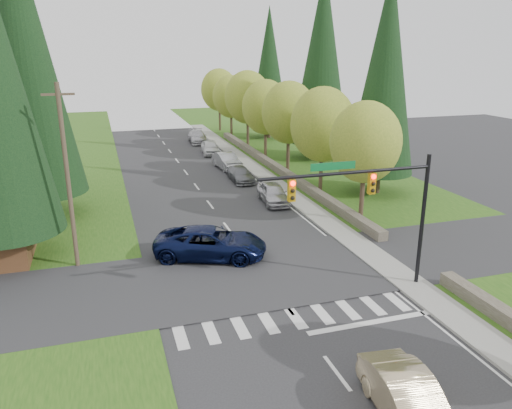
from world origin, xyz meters
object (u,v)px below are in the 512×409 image
suv_navy (211,243)px  parked_car_d (210,147)px  sedan_champagne (409,402)px  parked_car_e (198,137)px  parked_car_a (273,193)px  parked_car_c (227,161)px  parked_car_b (241,174)px

suv_navy → parked_car_d: (6.34, 28.91, -0.12)m
sedan_champagne → suv_navy: size_ratio=0.76×
parked_car_e → parked_car_a: bearing=-85.4°
parked_car_c → parked_car_d: size_ratio=1.07×
parked_car_a → parked_car_d: (-0.63, 19.92, -0.01)m
suv_navy → parked_car_e: suv_navy is taller
sedan_champagne → parked_car_b: bearing=90.3°
suv_navy → parked_car_c: (6.34, 21.24, -0.09)m
parked_car_d → parked_car_b: bearing=-84.7°
parked_car_a → parked_car_e: 27.33m
sedan_champagne → parked_car_e: 51.44m
suv_navy → parked_car_b: 17.34m
parked_car_b → parked_car_c: size_ratio=0.91×
sedan_champagne → suv_navy: suv_navy is taller
suv_navy → parked_car_d: 29.60m
parked_car_b → parked_car_e: (0.00, 20.18, 0.13)m
suv_navy → parked_car_b: (6.34, 16.14, -0.25)m
parked_car_b → parked_car_c: (0.00, 5.10, 0.16)m
sedan_champagne → parked_car_a: 24.31m
parked_car_c → suv_navy: bearing=-112.0°
parked_car_a → sedan_champagne: bearing=-94.7°
parked_car_e → parked_car_c: bearing=-86.7°
parked_car_e → parked_car_b: bearing=-86.7°
suv_navy → parked_car_a: (6.97, 9.00, -0.11)m
parked_car_b → parked_car_e: bearing=90.6°
sedan_champagne → suv_navy: (-3.16, 15.02, 0.09)m
parked_car_d → parked_car_c: bearing=-84.7°
suv_navy → parked_car_d: size_ratio=1.41×
sedan_champagne → parked_car_b: sedan_champagne is taller
suv_navy → sedan_champagne: bearing=-146.6°
suv_navy → parked_car_c: size_ratio=1.32×
parked_car_c → parked_car_d: (0.00, 7.67, -0.03)m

